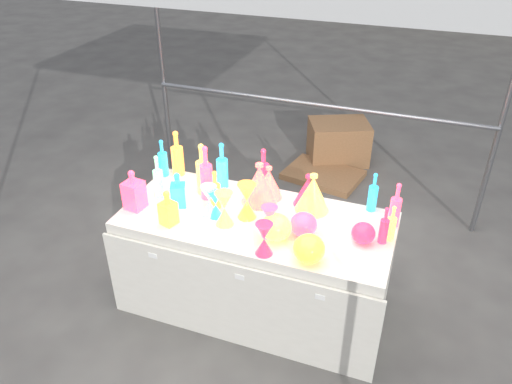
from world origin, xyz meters
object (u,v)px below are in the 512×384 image
(bottle_0, at_px, (177,153))
(display_table, at_px, (256,263))
(lampshade_0, at_px, (269,182))
(hourglass_0, at_px, (269,221))
(globe_0, at_px, (309,250))
(cardboard_box_closed, at_px, (338,142))
(decanter_0, at_px, (168,207))

(bottle_0, bearing_deg, display_table, -25.46)
(lampshade_0, bearing_deg, hourglass_0, -73.60)
(display_table, xyz_separation_m, bottle_0, (-0.75, 0.36, 0.55))
(display_table, height_order, globe_0, globe_0)
(bottle_0, bearing_deg, cardboard_box_closed, 67.85)
(hourglass_0, bearing_deg, display_table, 135.32)
(display_table, distance_m, globe_0, 0.70)
(cardboard_box_closed, bearing_deg, lampshade_0, -116.40)
(cardboard_box_closed, bearing_deg, display_table, -115.90)
(cardboard_box_closed, bearing_deg, hourglass_0, -112.56)
(hourglass_0, bearing_deg, lampshade_0, 109.52)
(bottle_0, distance_m, lampshade_0, 0.75)
(display_table, bearing_deg, hourglass_0, -44.68)
(cardboard_box_closed, xyz_separation_m, globe_0, (0.36, -2.71, 0.60))
(cardboard_box_closed, height_order, hourglass_0, hourglass_0)
(bottle_0, bearing_deg, lampshade_0, -5.36)
(display_table, bearing_deg, globe_0, -33.93)
(display_table, height_order, bottle_0, bottle_0)
(display_table, xyz_separation_m, cardboard_box_closed, (0.08, 2.41, -0.15))
(decanter_0, distance_m, lampshade_0, 0.73)
(cardboard_box_closed, relative_size, bottle_0, 1.75)
(display_table, relative_size, bottle_0, 5.16)
(decanter_0, relative_size, lampshade_0, 1.03)
(hourglass_0, bearing_deg, globe_0, -27.39)
(globe_0, relative_size, lampshade_0, 0.79)
(cardboard_box_closed, xyz_separation_m, decanter_0, (-0.59, -2.65, 0.64))
(bottle_0, xyz_separation_m, decanter_0, (0.25, -0.60, -0.06))
(display_table, relative_size, globe_0, 9.75)
(lampshade_0, bearing_deg, decanter_0, -136.20)
(decanter_0, relative_size, globe_0, 1.30)
(cardboard_box_closed, bearing_deg, globe_0, -106.43)
(decanter_0, xyz_separation_m, lampshade_0, (0.50, 0.53, -0.00))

